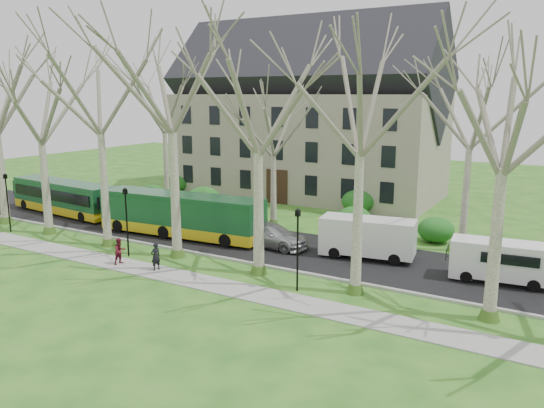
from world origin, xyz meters
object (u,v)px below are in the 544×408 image
at_px(van_b, 501,262).
at_px(pedestrian_b, 120,251).
at_px(sedan, 271,235).
at_px(pedestrian_a, 156,256).
at_px(bus_lead, 64,197).
at_px(bus_follow, 181,214).
at_px(van_a, 367,238).

xyz_separation_m(van_b, pedestrian_b, (-20.09, -8.07, -0.32)).
bearing_deg(pedestrian_b, sedan, -27.37).
height_order(pedestrian_a, pedestrian_b, pedestrian_a).
distance_m(bus_lead, van_b, 34.40).
xyz_separation_m(bus_follow, pedestrian_a, (3.63, -6.65, -0.75)).
xyz_separation_m(van_a, van_b, (7.74, -0.54, -0.13)).
distance_m(pedestrian_a, pedestrian_b, 2.62).
bearing_deg(bus_follow, pedestrian_a, -65.80).
relative_size(sedan, pedestrian_b, 3.34).
bearing_deg(pedestrian_b, van_b, -58.14).
bearing_deg(bus_lead, pedestrian_a, -18.00).
bearing_deg(pedestrian_a, bus_lead, -97.71).
bearing_deg(bus_follow, van_b, -1.18).
distance_m(bus_lead, pedestrian_a, 18.45).
xyz_separation_m(van_b, pedestrian_a, (-17.47, -7.84, -0.31)).
relative_size(pedestrian_a, pedestrian_b, 1.02).
bearing_deg(sedan, bus_follow, 99.42).
distance_m(sedan, pedestrian_b, 9.74).
height_order(sedan, pedestrian_a, pedestrian_a).
distance_m(van_b, pedestrian_b, 21.65).
xyz_separation_m(bus_lead, pedestrian_b, (14.31, -7.54, -0.63)).
xyz_separation_m(bus_lead, pedestrian_a, (16.92, -7.31, -0.61)).
bearing_deg(sedan, van_a, -79.99).
bearing_deg(bus_lead, sedan, 5.94).
relative_size(bus_lead, pedestrian_b, 7.17).
distance_m(van_a, pedestrian_a, 12.85).
height_order(van_a, pedestrian_a, van_a).
relative_size(sedan, van_a, 0.93).
bearing_deg(van_a, van_b, -12.49).
bearing_deg(bus_lead, pedestrian_b, -22.42).
height_order(sedan, van_a, van_a).
relative_size(van_a, van_b, 1.12).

